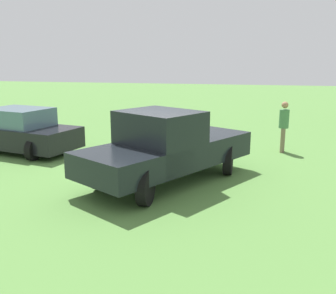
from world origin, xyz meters
name	(u,v)px	position (x,y,z in m)	size (l,w,h in m)	color
ground_plane	(153,173)	(0.00, 0.00, 0.00)	(80.00, 80.00, 0.00)	#54843D
pickup_truck	(165,146)	(0.72, 0.52, 0.96)	(5.12, 3.98, 1.84)	black
sedan_near	(16,131)	(-1.46, -5.24, 0.68)	(2.71, 4.77, 1.47)	black
person_bystander	(284,124)	(-3.43, 3.57, 0.96)	(0.35, 0.35, 1.70)	#7A6B51
traffic_cone	(146,136)	(-3.66, -1.30, 0.28)	(0.32, 0.32, 0.55)	orange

